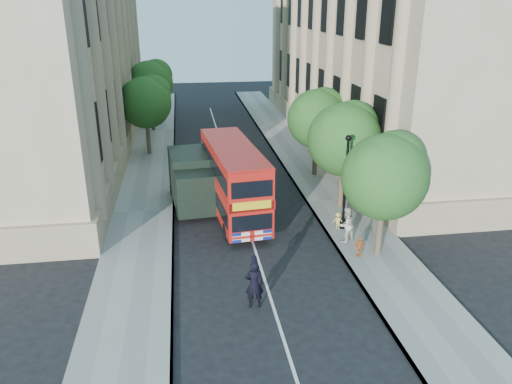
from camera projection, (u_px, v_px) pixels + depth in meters
name	position (u px, v px, depth m)	size (l,w,h in m)	color
ground	(271.00, 299.00, 20.70)	(120.00, 120.00, 0.00)	black
pavement_right	(334.00, 201.00, 30.71)	(3.50, 80.00, 0.12)	gray
pavement_left	(144.00, 212.00, 29.12)	(3.50, 80.00, 0.12)	gray
building_right	(384.00, 34.00, 41.56)	(12.00, 38.00, 18.00)	tan
building_left	(37.00, 38.00, 37.74)	(12.00, 38.00, 18.00)	tan
tree_right_near	(386.00, 172.00, 22.79)	(4.00, 4.00, 6.08)	#473828
tree_right_mid	(345.00, 136.00, 28.26)	(4.20, 4.20, 6.37)	#473828
tree_right_far	(317.00, 115.00, 33.85)	(4.00, 4.00, 6.15)	#473828
tree_left_far	(146.00, 100.00, 38.64)	(4.00, 4.00, 6.30)	#473828
tree_left_back	(151.00, 81.00, 45.94)	(4.20, 4.20, 6.65)	#473828
lamp_post	(345.00, 187.00, 26.04)	(0.32, 0.32, 5.16)	black
double_decker_bus	(233.00, 179.00, 28.06)	(3.15, 8.92, 4.04)	#B1130C
box_van	(192.00, 182.00, 29.56)	(2.77, 5.68, 3.14)	black
police_constable	(254.00, 284.00, 19.83)	(0.75, 0.49, 2.05)	black
woman_pedestrian	(346.00, 225.00, 25.10)	(0.89, 0.69, 1.83)	beige
child_a	(360.00, 247.00, 23.72)	(0.60, 0.25, 1.03)	#D16125
child_b	(338.00, 221.00, 26.65)	(0.60, 0.35, 0.93)	#E8B94F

